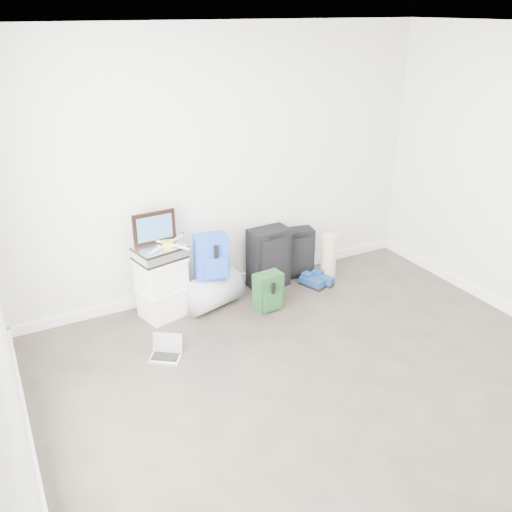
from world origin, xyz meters
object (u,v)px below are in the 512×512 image
large_suitcase (269,258)px  carry_on (297,253)px  briefcase (159,253)px  laptop (166,351)px  duffel_bag (212,291)px  boxes_stack (162,287)px

large_suitcase → carry_on: bearing=8.1°
briefcase → laptop: 0.96m
duffel_bag → large_suitcase: (0.74, 0.13, 0.16)m
boxes_stack → duffel_bag: 0.51m
boxes_stack → laptop: 0.76m
briefcase → duffel_bag: size_ratio=0.78×
boxes_stack → large_suitcase: large_suitcase is taller
briefcase → large_suitcase: size_ratio=0.67×
briefcase → carry_on: briefcase is taller
briefcase → large_suitcase: briefcase is taller
boxes_stack → briefcase: (-0.00, 0.00, 0.37)m
duffel_bag → laptop: size_ratio=1.74×
briefcase → boxes_stack: bearing=-88.2°
large_suitcase → boxes_stack: bearing=-179.8°
boxes_stack → carry_on: size_ratio=1.10×
laptop → boxes_stack: bearing=107.6°
carry_on → laptop: size_ratio=1.70×
duffel_bag → carry_on: (1.15, 0.21, 0.10)m
carry_on → laptop: 2.04m
large_suitcase → briefcase: bearing=-179.8°
laptop → duffel_bag: bearing=75.8°
carry_on → laptop: bearing=-145.5°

